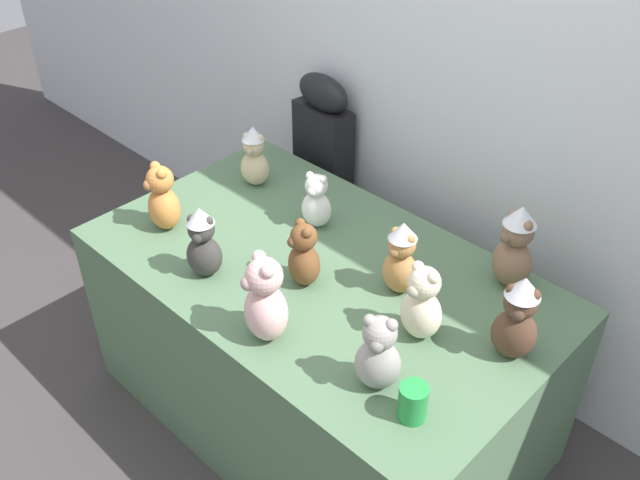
% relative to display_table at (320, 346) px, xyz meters
% --- Properties ---
extents(ground_plane, '(10.00, 10.00, 0.00)m').
position_rel_display_table_xyz_m(ground_plane, '(0.00, -0.25, -0.37)').
color(ground_plane, '#3D3838').
extents(wall_back, '(7.00, 0.08, 2.60)m').
position_rel_display_table_xyz_m(wall_back, '(0.00, 0.73, 0.93)').
color(wall_back, silver).
rests_on(wall_back, ground_plane).
extents(display_table, '(1.63, 0.96, 0.75)m').
position_rel_display_table_xyz_m(display_table, '(0.00, 0.00, 0.00)').
color(display_table, '#4C6B4C').
rests_on(display_table, ground_plane).
extents(instrument_case, '(0.29, 0.15, 1.08)m').
position_rel_display_table_xyz_m(instrument_case, '(-0.57, 0.61, 0.17)').
color(instrument_case, black).
rests_on(instrument_case, ground_plane).
extents(teddy_bear_charcoal, '(0.16, 0.15, 0.27)m').
position_rel_display_table_xyz_m(teddy_bear_charcoal, '(-0.26, -0.29, 0.50)').
color(teddy_bear_charcoal, '#383533').
rests_on(teddy_bear_charcoal, display_table).
extents(teddy_bear_snow, '(0.13, 0.12, 0.22)m').
position_rel_display_table_xyz_m(teddy_bear_snow, '(-0.19, 0.17, 0.47)').
color(teddy_bear_snow, white).
rests_on(teddy_bear_snow, display_table).
extents(teddy_bear_cream, '(0.15, 0.13, 0.26)m').
position_rel_display_table_xyz_m(teddy_bear_cream, '(0.44, -0.02, 0.49)').
color(teddy_bear_cream, beige).
rests_on(teddy_bear_cream, display_table).
extents(teddy_bear_cocoa, '(0.16, 0.15, 0.29)m').
position_rel_display_table_xyz_m(teddy_bear_cocoa, '(0.68, 0.10, 0.51)').
color(teddy_bear_cocoa, '#4C3323').
rests_on(teddy_bear_cocoa, display_table).
extents(teddy_bear_ginger, '(0.16, 0.14, 0.26)m').
position_rel_display_table_xyz_m(teddy_bear_ginger, '(-0.58, -0.22, 0.49)').
color(teddy_bear_ginger, '#D17F3D').
rests_on(teddy_bear_ginger, display_table).
extents(teddy_bear_ash, '(0.17, 0.16, 0.25)m').
position_rel_display_table_xyz_m(teddy_bear_ash, '(0.48, -0.26, 0.49)').
color(teddy_bear_ash, gray).
rests_on(teddy_bear_ash, display_table).
extents(teddy_bear_sand, '(0.15, 0.14, 0.26)m').
position_rel_display_table_xyz_m(teddy_bear_sand, '(-0.56, 0.21, 0.50)').
color(teddy_bear_sand, '#CCB78E').
rests_on(teddy_bear_sand, display_table).
extents(teddy_bear_mocha, '(0.17, 0.16, 0.31)m').
position_rel_display_table_xyz_m(teddy_bear_mocha, '(0.50, 0.38, 0.52)').
color(teddy_bear_mocha, '#7F6047').
rests_on(teddy_bear_mocha, display_table).
extents(teddy_bear_caramel, '(0.12, 0.11, 0.27)m').
position_rel_display_table_xyz_m(teddy_bear_caramel, '(0.26, 0.10, 0.50)').
color(teddy_bear_caramel, '#B27A42').
rests_on(teddy_bear_caramel, display_table).
extents(teddy_bear_chestnut, '(0.15, 0.14, 0.24)m').
position_rel_display_table_xyz_m(teddy_bear_chestnut, '(0.01, -0.09, 0.48)').
color(teddy_bear_chestnut, brown).
rests_on(teddy_bear_chestnut, display_table).
extents(teddy_bear_blush, '(0.19, 0.18, 0.30)m').
position_rel_display_table_xyz_m(teddy_bear_blush, '(0.11, -0.34, 0.51)').
color(teddy_bear_blush, beige).
rests_on(teddy_bear_blush, display_table).
extents(party_cup_green, '(0.08, 0.08, 0.11)m').
position_rel_display_table_xyz_m(party_cup_green, '(0.62, -0.28, 0.43)').
color(party_cup_green, '#238C3D').
rests_on(party_cup_green, display_table).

